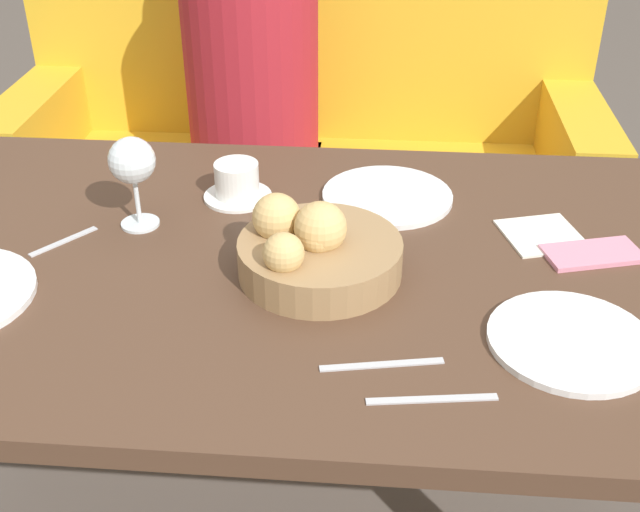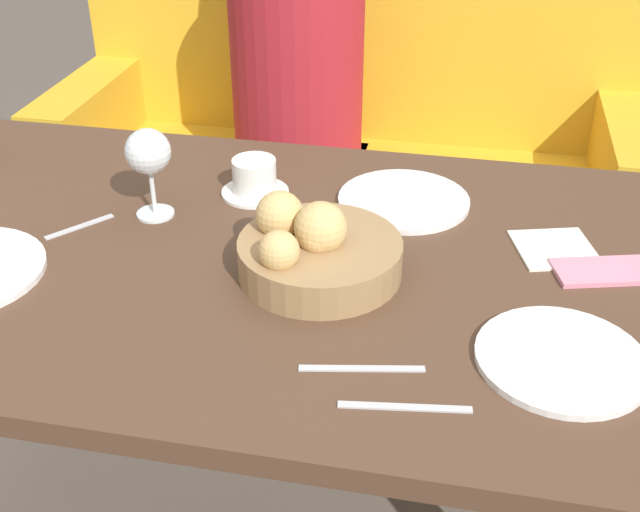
{
  "view_description": "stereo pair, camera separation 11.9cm",
  "coord_description": "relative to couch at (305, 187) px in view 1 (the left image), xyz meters",
  "views": [
    {
      "loc": [
        0.17,
        -1.05,
        1.4
      ],
      "look_at": [
        0.08,
        -0.04,
        0.77
      ],
      "focal_mm": 45.0,
      "sensor_mm": 36.0,
      "label": 1
    },
    {
      "loc": [
        0.29,
        -1.04,
        1.4
      ],
      "look_at": [
        0.08,
        -0.04,
        0.77
      ],
      "focal_mm": 45.0,
      "sensor_mm": 36.0,
      "label": 2
    }
  ],
  "objects": [
    {
      "name": "couch",
      "position": [
        0.0,
        0.0,
        0.0
      ],
      "size": [
        1.62,
        0.7,
        0.89
      ],
      "color": "gold",
      "rests_on": "ground_plane"
    },
    {
      "name": "plate_far_center",
      "position": [
        0.24,
        -0.86,
        0.43
      ],
      "size": [
        0.23,
        0.23,
        0.01
      ],
      "color": "white",
      "rests_on": "dining_table"
    },
    {
      "name": "coffee_cup",
      "position": [
        -0.03,
        -0.88,
        0.45
      ],
      "size": [
        0.12,
        0.12,
        0.07
      ],
      "color": "white",
      "rests_on": "dining_table"
    },
    {
      "name": "napkin",
      "position": [
        0.49,
        -0.98,
        0.43
      ],
      "size": [
        0.15,
        0.15,
        0.0
      ],
      "color": "silver",
      "rests_on": "dining_table"
    },
    {
      "name": "wine_glass",
      "position": [
        -0.17,
        -0.99,
        0.54
      ],
      "size": [
        0.08,
        0.08,
        0.16
      ],
      "color": "silver",
      "rests_on": "dining_table"
    },
    {
      "name": "seated_person",
      "position": [
        -0.12,
        -0.15,
        0.21
      ],
      "size": [
        0.34,
        0.44,
        1.24
      ],
      "color": "#23232D",
      "rests_on": "ground_plane"
    },
    {
      "name": "bread_basket",
      "position": [
        0.13,
        -1.12,
        0.47
      ],
      "size": [
        0.25,
        0.25,
        0.12
      ],
      "color": "#99754C",
      "rests_on": "dining_table"
    },
    {
      "name": "spoon_coffee",
      "position": [
        -0.28,
        -1.06,
        0.43
      ],
      "size": [
        0.08,
        0.1,
        0.0
      ],
      "color": "#B7B7BC",
      "rests_on": "dining_table"
    },
    {
      "name": "plate_near_right",
      "position": [
        0.48,
        -1.26,
        0.43
      ],
      "size": [
        0.22,
        0.22,
        0.01
      ],
      "color": "white",
      "rests_on": "dining_table"
    },
    {
      "name": "cell_phone",
      "position": [
        0.56,
        -1.03,
        0.43
      ],
      "size": [
        0.16,
        0.11,
        0.01
      ],
      "color": "pink",
      "rests_on": "dining_table"
    },
    {
      "name": "knife_silver",
      "position": [
        0.23,
        -1.33,
        0.43
      ],
      "size": [
        0.16,
        0.04,
        0.0
      ],
      "color": "#B7B7BC",
      "rests_on": "dining_table"
    },
    {
      "name": "dining_table",
      "position": [
        0.05,
        -1.08,
        0.33
      ],
      "size": [
        1.54,
        0.84,
        0.74
      ],
      "color": "#4C3323",
      "rests_on": "ground_plane"
    },
    {
      "name": "fork_silver",
      "position": [
        0.3,
        -1.39,
        0.43
      ],
      "size": [
        0.16,
        0.03,
        0.0
      ],
      "color": "#B7B7BC",
      "rests_on": "dining_table"
    }
  ]
}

